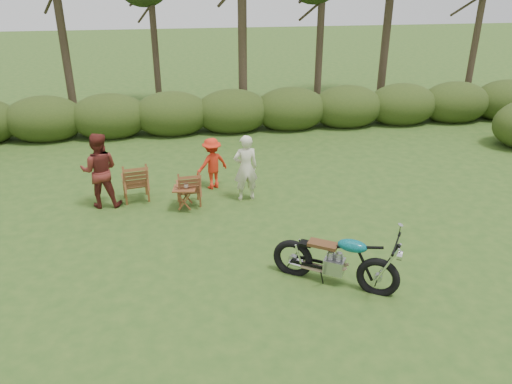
{
  "coord_description": "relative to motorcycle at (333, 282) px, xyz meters",
  "views": [
    {
      "loc": [
        -1.69,
        -7.25,
        5.07
      ],
      "look_at": [
        -0.29,
        1.85,
        0.9
      ],
      "focal_mm": 35.0,
      "sensor_mm": 36.0,
      "label": 1
    }
  ],
  "objects": [
    {
      "name": "adult_b",
      "position": [
        -4.36,
        3.82,
        0.0
      ],
      "size": [
        0.87,
        0.69,
        1.75
      ],
      "primitive_type": "imported",
      "rotation": [
        0.0,
        0.0,
        3.11
      ],
      "color": "maroon",
      "rests_on": "ground"
    },
    {
      "name": "motorcycle",
      "position": [
        0.0,
        0.0,
        0.0
      ],
      "size": [
        2.23,
        1.81,
        1.21
      ],
      "primitive_type": null,
      "rotation": [
        0.0,
        0.0,
        -0.56
      ],
      "color": "#0C98A0",
      "rests_on": "ground"
    },
    {
      "name": "adult_a",
      "position": [
        -1.05,
        3.66,
        0.0
      ],
      "size": [
        0.62,
        0.45,
        1.59
      ],
      "primitive_type": "imported",
      "rotation": [
        0.0,
        0.0,
        3.27
      ],
      "color": "beige",
      "rests_on": "ground"
    },
    {
      "name": "child",
      "position": [
        -1.78,
        4.45,
        0.0
      ],
      "size": [
        0.96,
        0.8,
        1.3
      ],
      "primitive_type": "imported",
      "rotation": [
        0.0,
        0.0,
        3.6
      ],
      "color": "red",
      "rests_on": "ground"
    },
    {
      "name": "cup",
      "position": [
        -2.45,
        3.29,
        0.6
      ],
      "size": [
        0.16,
        0.16,
        0.11
      ],
      "primitive_type": "imported",
      "rotation": [
        0.0,
        0.0,
        0.21
      ],
      "color": "#C0B19E",
      "rests_on": "side_table"
    },
    {
      "name": "ground",
      "position": [
        -0.76,
        0.2,
        0.0
      ],
      "size": [
        80.0,
        80.0,
        0.0
      ],
      "primitive_type": "plane",
      "color": "#294918",
      "rests_on": "ground"
    },
    {
      "name": "side_table",
      "position": [
        -2.49,
        3.3,
        0.27
      ],
      "size": [
        0.58,
        0.51,
        0.54
      ],
      "primitive_type": null,
      "rotation": [
        0.0,
        0.0,
        -0.15
      ],
      "color": "brown",
      "rests_on": "ground"
    },
    {
      "name": "lawn_chair_left",
      "position": [
        -3.63,
        4.03,
        0.0
      ],
      "size": [
        0.76,
        0.76,
        0.95
      ],
      "primitive_type": null,
      "rotation": [
        0.0,
        0.0,
        3.32
      ],
      "color": "brown",
      "rests_on": "ground"
    },
    {
      "name": "tree_line",
      "position": [
        -0.26,
        9.94,
        3.81
      ],
      "size": [
        22.52,
        11.62,
        8.14
      ],
      "color": "#33271B",
      "rests_on": "ground"
    },
    {
      "name": "lawn_chair_right",
      "position": [
        -2.4,
        3.57,
        0.0
      ],
      "size": [
        0.64,
        0.64,
        0.86
      ],
      "primitive_type": null,
      "rotation": [
        0.0,
        0.0,
        3.24
      ],
      "color": "brown",
      "rests_on": "ground"
    }
  ]
}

